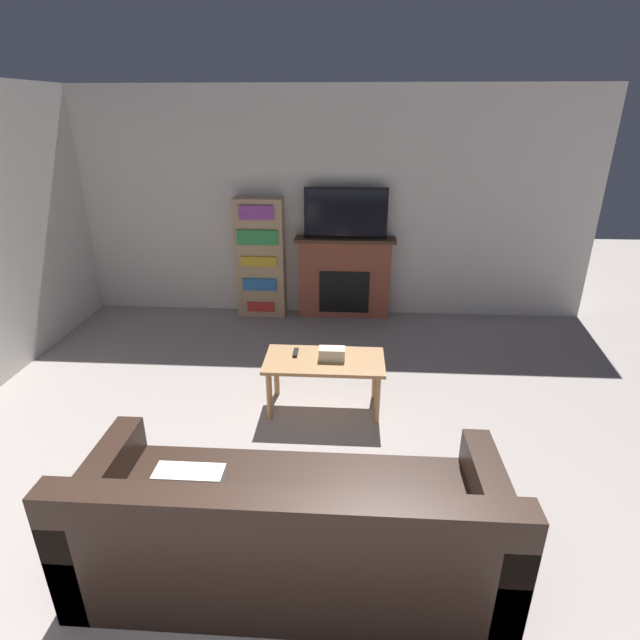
{
  "coord_description": "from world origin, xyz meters",
  "views": [
    {
      "loc": [
        0.45,
        -1.26,
        2.43
      ],
      "look_at": [
        0.18,
        2.93,
        0.65
      ],
      "focal_mm": 28.0,
      "sensor_mm": 36.0,
      "label": 1
    }
  ],
  "objects": [
    {
      "name": "wall_back",
      "position": [
        0.0,
        4.8,
        1.35
      ],
      "size": [
        6.68,
        0.06,
        2.7
      ],
      "color": "silver",
      "rests_on": "ground_plane"
    },
    {
      "name": "fireplace",
      "position": [
        0.38,
        4.66,
        0.51
      ],
      "size": [
        1.21,
        0.28,
        1.0
      ],
      "color": "brown",
      "rests_on": "ground_plane"
    },
    {
      "name": "tv",
      "position": [
        0.38,
        4.64,
        1.3
      ],
      "size": [
        0.98,
        0.03,
        0.6
      ],
      "color": "black",
      "rests_on": "fireplace"
    },
    {
      "name": "couch",
      "position": [
        0.15,
        0.8,
        0.28
      ],
      "size": [
        2.3,
        0.92,
        0.83
      ],
      "color": "black",
      "rests_on": "ground_plane"
    },
    {
      "name": "coffee_table",
      "position": [
        0.25,
        2.49,
        0.41
      ],
      "size": [
        1.02,
        0.52,
        0.48
      ],
      "color": "#A87A4C",
      "rests_on": "ground_plane"
    },
    {
      "name": "tissue_box",
      "position": [
        0.31,
        2.51,
        0.53
      ],
      "size": [
        0.22,
        0.12,
        0.1
      ],
      "color": "beige",
      "rests_on": "coffee_table"
    },
    {
      "name": "remote_control",
      "position": [
        -0.01,
        2.58,
        0.49
      ],
      "size": [
        0.04,
        0.15,
        0.02
      ],
      "color": "black",
      "rests_on": "coffee_table"
    },
    {
      "name": "bookshelf",
      "position": [
        -0.66,
        4.63,
        0.74
      ],
      "size": [
        0.59,
        0.29,
        1.47
      ],
      "color": "tan",
      "rests_on": "ground_plane"
    }
  ]
}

